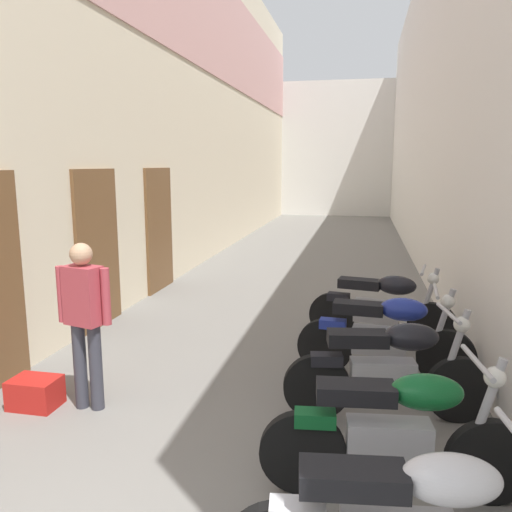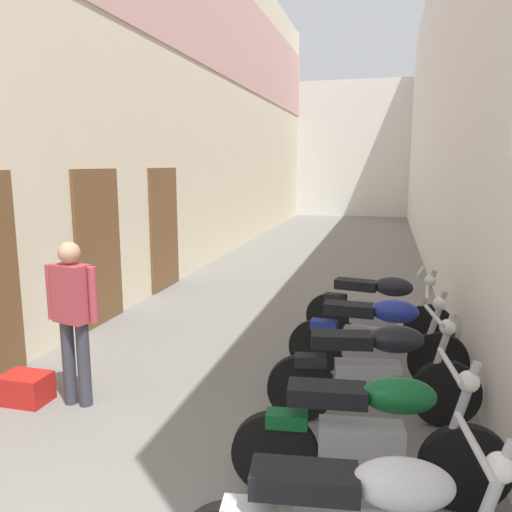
{
  "view_description": "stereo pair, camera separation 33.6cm",
  "coord_description": "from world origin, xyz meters",
  "px_view_note": "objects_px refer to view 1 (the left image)",
  "views": [
    {
      "loc": [
        1.18,
        -0.76,
        2.25
      ],
      "look_at": [
        -0.34,
        6.53,
        0.91
      ],
      "focal_mm": 35.59,
      "sensor_mm": 36.0,
      "label": 1
    },
    {
      "loc": [
        1.51,
        -0.68,
        2.25
      ],
      "look_at": [
        -0.34,
        6.53,
        0.91
      ],
      "focal_mm": 35.59,
      "sensor_mm": 36.0,
      "label": 2
    }
  ],
  "objects_px": {
    "motorcycle_fifth": "(382,306)",
    "plastic_crate": "(35,393)",
    "motorcycle_third": "(390,367)",
    "pedestrian_mid_alley": "(85,314)",
    "motorcycle_second": "(398,430)",
    "motorcycle_fourth": "(385,334)"
  },
  "relations": [
    {
      "from": "motorcycle_fifth",
      "to": "plastic_crate",
      "type": "xyz_separation_m",
      "value": [
        -3.24,
        -2.44,
        -0.36
      ]
    },
    {
      "from": "motorcycle_fourth",
      "to": "motorcycle_fifth",
      "type": "relative_size",
      "value": 1.01
    },
    {
      "from": "motorcycle_second",
      "to": "pedestrian_mid_alley",
      "type": "distance_m",
      "value": 2.87
    },
    {
      "from": "motorcycle_third",
      "to": "pedestrian_mid_alley",
      "type": "distance_m",
      "value": 2.78
    },
    {
      "from": "motorcycle_third",
      "to": "motorcycle_fourth",
      "type": "bearing_deg",
      "value": 89.99
    },
    {
      "from": "motorcycle_third",
      "to": "motorcycle_fourth",
      "type": "relative_size",
      "value": 0.99
    },
    {
      "from": "motorcycle_fourth",
      "to": "motorcycle_fifth",
      "type": "xyz_separation_m",
      "value": [
        -0.0,
        1.11,
        0.0
      ]
    },
    {
      "from": "motorcycle_fifth",
      "to": "pedestrian_mid_alley",
      "type": "relative_size",
      "value": 1.17
    },
    {
      "from": "motorcycle_second",
      "to": "motorcycle_fifth",
      "type": "height_order",
      "value": "same"
    },
    {
      "from": "motorcycle_second",
      "to": "motorcycle_fifth",
      "type": "bearing_deg",
      "value": 90.0
    },
    {
      "from": "motorcycle_second",
      "to": "motorcycle_third",
      "type": "distance_m",
      "value": 1.1
    },
    {
      "from": "motorcycle_fourth",
      "to": "motorcycle_third",
      "type": "bearing_deg",
      "value": -90.01
    },
    {
      "from": "motorcycle_second",
      "to": "plastic_crate",
      "type": "distance_m",
      "value": 3.33
    },
    {
      "from": "motorcycle_third",
      "to": "pedestrian_mid_alley",
      "type": "relative_size",
      "value": 1.17
    },
    {
      "from": "motorcycle_second",
      "to": "pedestrian_mid_alley",
      "type": "bearing_deg",
      "value": 164.25
    },
    {
      "from": "motorcycle_fourth",
      "to": "plastic_crate",
      "type": "distance_m",
      "value": 3.52
    },
    {
      "from": "motorcycle_fourth",
      "to": "plastic_crate",
      "type": "bearing_deg",
      "value": -157.74
    },
    {
      "from": "motorcycle_fifth",
      "to": "plastic_crate",
      "type": "relative_size",
      "value": 4.17
    },
    {
      "from": "plastic_crate",
      "to": "motorcycle_second",
      "type": "bearing_deg",
      "value": -11.89
    },
    {
      "from": "motorcycle_fifth",
      "to": "pedestrian_mid_alley",
      "type": "bearing_deg",
      "value": -139.3
    },
    {
      "from": "motorcycle_fifth",
      "to": "pedestrian_mid_alley",
      "type": "distance_m",
      "value": 3.62
    },
    {
      "from": "motorcycle_fourth",
      "to": "pedestrian_mid_alley",
      "type": "height_order",
      "value": "pedestrian_mid_alley"
    }
  ]
}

